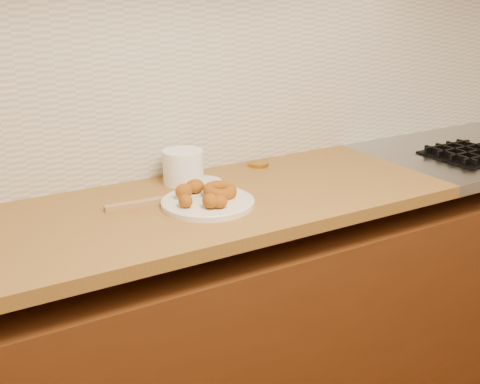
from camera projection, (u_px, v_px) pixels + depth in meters
name	position (u px, v px, depth m)	size (l,w,h in m)	color
wall_back	(232.00, 37.00, 2.07)	(4.00, 0.02, 2.70)	#BFAF93
base_cabinet	(277.00, 321.00, 2.14)	(3.60, 0.60, 0.77)	#50260E
butcher_block	(85.00, 230.00, 1.66)	(2.30, 0.62, 0.04)	olive
backsplash	(234.00, 81.00, 2.11)	(3.60, 0.02, 0.60)	beige
donut_plate	(208.00, 203.00, 1.79)	(0.28, 0.28, 0.02)	white
ring_donut	(220.00, 191.00, 1.82)	(0.10, 0.10, 0.04)	#9A5516
fried_dough_chunks	(198.00, 195.00, 1.77)	(0.14, 0.21, 0.05)	#9A5516
plastic_tub	(183.00, 167.00, 1.97)	(0.13, 0.13, 0.11)	white
tub_lid	(204.00, 182.00, 1.99)	(0.12, 0.12, 0.01)	silver
brass_jar_lid	(258.00, 164.00, 2.17)	(0.08, 0.08, 0.01)	#B38525
wooden_utensil	(138.00, 204.00, 1.78)	(0.20, 0.02, 0.02)	#99794C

